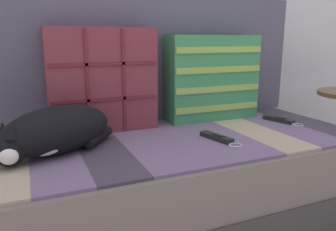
# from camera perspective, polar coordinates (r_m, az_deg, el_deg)

# --- Properties ---
(couch) EXTENTS (1.71, 0.79, 0.39)m
(couch) POSITION_cam_1_polar(r_m,az_deg,el_deg) (1.38, -1.57, -11.37)
(couch) COLOR #3D3838
(couch) RESTS_ON ground_plane
(sofa_backrest) EXTENTS (1.67, 0.14, 0.58)m
(sofa_backrest) POSITION_cam_1_polar(r_m,az_deg,el_deg) (1.57, -6.22, 9.85)
(sofa_backrest) COLOR #514C60
(sofa_backrest) RESTS_ON couch
(throw_pillow_quilted) EXTENTS (0.44, 0.14, 0.43)m
(throw_pillow_quilted) POSITION_cam_1_polar(r_m,az_deg,el_deg) (1.39, -11.36, 6.08)
(throw_pillow_quilted) COLOR brown
(throw_pillow_quilted) RESTS_ON couch
(throw_pillow_striped) EXTENTS (0.45, 0.14, 0.40)m
(throw_pillow_striped) POSITION_cam_1_polar(r_m,az_deg,el_deg) (1.58, 7.68, 6.53)
(throw_pillow_striped) COLOR #3D8956
(throw_pillow_striped) RESTS_ON couch
(sleeping_cat) EXTENTS (0.43, 0.33, 0.16)m
(sleeping_cat) POSITION_cam_1_polar(r_m,az_deg,el_deg) (1.15, -19.29, -2.76)
(sleeping_cat) COLOR black
(sleeping_cat) RESTS_ON couch
(game_remote_near) EXTENTS (0.09, 0.20, 0.02)m
(game_remote_near) POSITION_cam_1_polar(r_m,az_deg,el_deg) (1.27, 8.67, -3.86)
(game_remote_near) COLOR black
(game_remote_near) RESTS_ON couch
(game_remote_far) EXTENTS (0.10, 0.20, 0.02)m
(game_remote_far) POSITION_cam_1_polar(r_m,az_deg,el_deg) (1.62, 18.91, -0.74)
(game_remote_far) COLOR black
(game_remote_far) RESTS_ON couch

